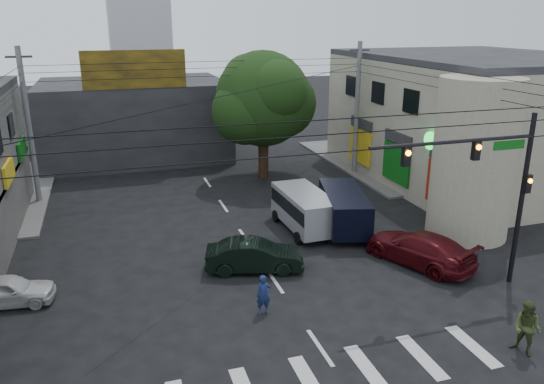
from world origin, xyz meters
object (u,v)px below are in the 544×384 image
traffic_gantry (491,176)px  maroon_sedan (419,248)px  utility_pole_far_left (29,128)px  dark_sedan (255,256)px  navy_van (344,211)px  traffic_officer (264,295)px  silver_minivan (304,211)px  pedestrian_olive (527,328)px  utility_pole_far_right (357,110)px  street_tree (263,99)px  white_compact (6,291)px

traffic_gantry → maroon_sedan: 5.00m
traffic_gantry → utility_pole_far_left: utility_pole_far_left is taller
dark_sedan → navy_van: 6.61m
traffic_officer → silver_minivan: bearing=61.4°
maroon_sedan → traffic_gantry: bearing=88.2°
utility_pole_far_left → traffic_officer: bearing=-60.2°
traffic_officer → pedestrian_olive: bearing=-31.3°
utility_pole_far_right → navy_van: size_ratio=1.67×
utility_pole_far_right → pedestrian_olive: utility_pole_far_right is taller
street_tree → maroon_sedan: street_tree is taller
maroon_sedan → pedestrian_olive: size_ratio=2.92×
pedestrian_olive → traffic_officer: bearing=-145.0°
dark_sedan → white_compact: 9.97m
street_tree → white_compact: (-14.50, -13.67, -4.87)m
dark_sedan → silver_minivan: size_ratio=0.93×
dark_sedan → traffic_officer: 3.61m
utility_pole_far_left → silver_minivan: utility_pole_far_left is taller
street_tree → pedestrian_olive: (2.34, -22.33, -4.52)m
maroon_sedan → dark_sedan: bearing=-35.4°
street_tree → utility_pole_far_left: (-14.50, -1.00, -0.87)m
street_tree → traffic_officer: street_tree is taller
utility_pole_far_left → dark_sedan: 16.64m
utility_pole_far_right → dark_sedan: 17.29m
white_compact → navy_van: size_ratio=0.67×
dark_sedan → pedestrian_olive: 11.01m
navy_van → pedestrian_olive: 11.85m
utility_pole_far_right → pedestrian_olive: size_ratio=4.82×
pedestrian_olive → dark_sedan: bearing=-162.5°
street_tree → silver_minivan: (-0.75, -9.97, -4.44)m
dark_sedan → pedestrian_olive: (6.87, -8.59, 0.25)m
white_compact → maroon_sedan: maroon_sedan is taller
dark_sedan → maroon_sedan: bearing=-86.9°
utility_pole_far_left → silver_minivan: size_ratio=1.89×
silver_minivan → traffic_officer: (-4.43, -7.31, -0.26)m
utility_pole_far_left → pedestrian_olive: bearing=-51.7°
navy_van → maroon_sedan: bearing=-147.6°
traffic_gantry → maroon_sedan: (-1.06, 2.69, -4.08)m
street_tree → traffic_officer: bearing=-106.7°
maroon_sedan → navy_van: 5.02m
street_tree → traffic_gantry: size_ratio=1.21×
utility_pole_far_left → white_compact: utility_pole_far_left is taller
white_compact → dark_sedan: bearing=-83.5°
dark_sedan → silver_minivan: 5.35m
street_tree → utility_pole_far_left: 14.56m
traffic_officer → white_compact: bearing=161.4°
silver_minivan → utility_pole_far_left: bearing=55.1°
white_compact → silver_minivan: silver_minivan is taller
maroon_sedan → street_tree: bearing=-103.0°
street_tree → pedestrian_olive: street_tree is taller
dark_sedan → white_compact: dark_sedan is taller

